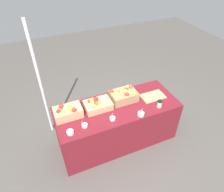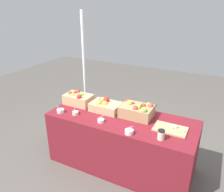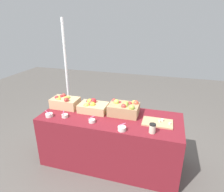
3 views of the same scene
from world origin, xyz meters
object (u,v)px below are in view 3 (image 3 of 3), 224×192
(apple_crate_left, at_px, (65,102))
(sample_bowl_far, at_px, (92,121))
(apple_crate_middle, at_px, (93,106))
(cutting_board_front, at_px, (158,122))
(coffee_cup, at_px, (152,128))
(sample_bowl_extra, at_px, (122,128))
(sample_bowl_near, at_px, (49,115))
(apple_crate_right, at_px, (124,108))
(tent_pole, at_px, (67,79))
(sample_bowl_mid, at_px, (65,116))

(apple_crate_left, distance_m, sample_bowl_far, 0.65)
(apple_crate_middle, bearing_deg, cutting_board_front, -6.08)
(apple_crate_middle, height_order, coffee_cup, apple_crate_middle)
(apple_crate_middle, xyz_separation_m, coffee_cup, (0.87, -0.34, -0.01))
(cutting_board_front, xyz_separation_m, sample_bowl_extra, (-0.39, -0.30, 0.02))
(apple_crate_middle, height_order, sample_bowl_near, apple_crate_middle)
(cutting_board_front, height_order, sample_bowl_near, sample_bowl_near)
(apple_crate_right, distance_m, coffee_cup, 0.56)
(sample_bowl_far, bearing_deg, apple_crate_left, 150.50)
(apple_crate_middle, bearing_deg, tent_pole, 141.08)
(sample_bowl_mid, height_order, sample_bowl_far, sample_bowl_mid)
(coffee_cup, relative_size, tent_pole, 0.06)
(sample_bowl_mid, bearing_deg, cutting_board_front, 8.89)
(sample_bowl_near, height_order, coffee_cup, coffee_cup)
(apple_crate_right, relative_size, tent_pole, 0.20)
(sample_bowl_extra, height_order, coffee_cup, coffee_cup)
(sample_bowl_far, bearing_deg, sample_bowl_near, -178.35)
(sample_bowl_far, bearing_deg, sample_bowl_mid, 176.23)
(apple_crate_right, relative_size, sample_bowl_extra, 4.10)
(cutting_board_front, bearing_deg, sample_bowl_far, -165.04)
(tent_pole, bearing_deg, sample_bowl_far, -47.23)
(apple_crate_middle, relative_size, sample_bowl_far, 4.49)
(apple_crate_right, bearing_deg, apple_crate_middle, -176.52)
(coffee_cup, bearing_deg, apple_crate_left, 165.32)
(coffee_cup, bearing_deg, sample_bowl_near, 179.53)
(apple_crate_middle, xyz_separation_m, sample_bowl_near, (-0.50, -0.33, -0.05))
(sample_bowl_mid, bearing_deg, sample_bowl_near, -168.17)
(apple_crate_left, relative_size, sample_bowl_far, 4.48)
(cutting_board_front, xyz_separation_m, tent_pole, (-1.62, 0.66, 0.25))
(cutting_board_front, xyz_separation_m, sample_bowl_mid, (-1.21, -0.19, 0.01))
(apple_crate_middle, height_order, sample_bowl_mid, apple_crate_middle)
(sample_bowl_extra, relative_size, tent_pole, 0.05)
(apple_crate_left, bearing_deg, apple_crate_right, 1.49)
(sample_bowl_near, bearing_deg, sample_bowl_extra, -3.58)
(apple_crate_left, distance_m, sample_bowl_extra, 1.05)
(sample_bowl_near, xyz_separation_m, sample_bowl_extra, (1.03, -0.06, 0.00))
(apple_crate_middle, height_order, sample_bowl_far, apple_crate_middle)
(sample_bowl_far, bearing_deg, coffee_cup, -2.17)
(sample_bowl_far, bearing_deg, cutting_board_front, 14.96)
(sample_bowl_near, bearing_deg, cutting_board_front, 9.33)
(apple_crate_middle, relative_size, sample_bowl_near, 4.11)
(apple_crate_right, height_order, cutting_board_front, apple_crate_right)
(apple_crate_right, height_order, tent_pole, tent_pole)
(sample_bowl_mid, relative_size, sample_bowl_extra, 0.88)
(apple_crate_left, xyz_separation_m, tent_pole, (-0.25, 0.56, 0.18))
(apple_crate_right, distance_m, sample_bowl_extra, 0.43)
(sample_bowl_extra, distance_m, tent_pole, 1.57)
(sample_bowl_extra, distance_m, coffee_cup, 0.35)
(sample_bowl_mid, distance_m, coffee_cup, 1.16)
(apple_crate_left, height_order, cutting_board_front, apple_crate_left)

